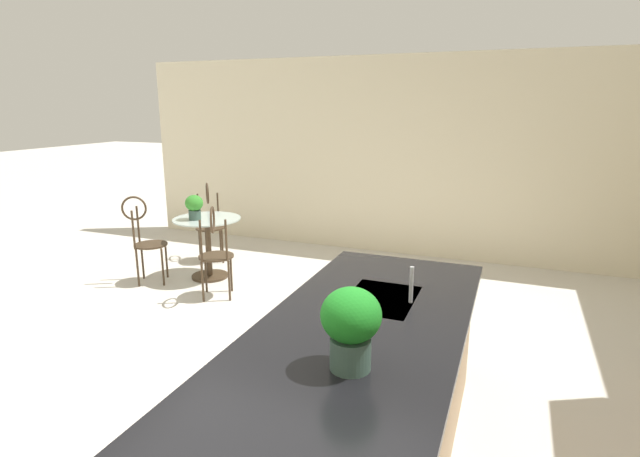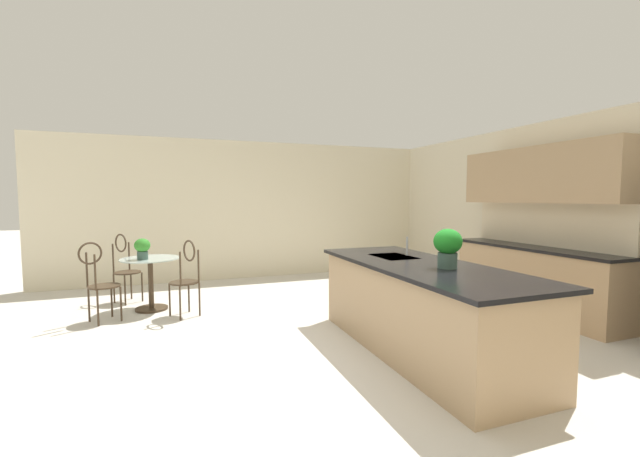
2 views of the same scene
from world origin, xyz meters
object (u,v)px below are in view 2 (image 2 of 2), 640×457
Objects in this scene: chair_toward_desk at (125,265)px; potted_plant_on_table at (142,247)px; bistro_table at (151,279)px; chair_by_island at (186,275)px; potted_plant_counter_near at (448,246)px; chair_near_window at (99,278)px.

potted_plant_on_table is (0.72, 0.30, 0.33)m from chair_toward_desk.
bistro_table is at bearing 32.29° from chair_toward_desk.
chair_by_island and chair_toward_desk have the same top height.
chair_toward_desk is at bearing -147.71° from bistro_table.
chair_toward_desk reaches higher than bistro_table.
potted_plant_counter_near reaches higher than chair_toward_desk.
chair_by_island is 3.38m from potted_plant_counter_near.
chair_near_window is 1.05m from chair_toward_desk.
bistro_table is 0.73m from chair_by_island.
chair_by_island is 0.78m from potted_plant_on_table.
potted_plant_counter_near is (2.41, 2.30, 0.56)m from chair_by_island.
potted_plant_counter_near reaches higher than chair_near_window.
chair_near_window is 0.67m from potted_plant_on_table.
chair_near_window is at bearing -54.35° from bistro_table.
chair_near_window is 1.05m from chair_by_island.
chair_near_window is 3.56× the size of potted_plant_on_table.
chair_by_island is (0.55, 0.46, 0.13)m from bistro_table.
chair_near_window is at bearing -127.25° from potted_plant_counter_near.
chair_toward_desk reaches higher than potted_plant_on_table.
chair_by_island is 1.00× the size of chair_toward_desk.
chair_near_window and chair_toward_desk have the same top height.
bistro_table is at bearing 125.65° from chair_near_window.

